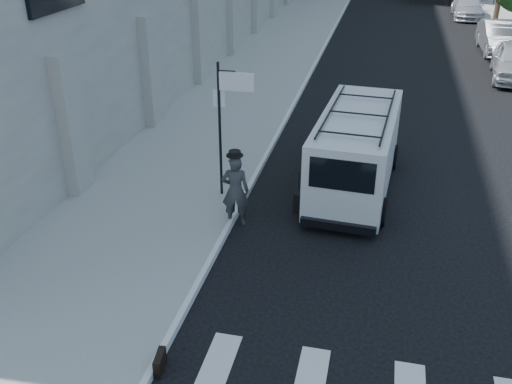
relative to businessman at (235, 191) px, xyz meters
The scene contains 9 objects.
ground 2.90m from the businessman, 46.47° to the right, with size 120.00×120.00×0.00m, color black.
sidewalk_left 14.22m from the businessman, 99.53° to the left, with size 4.50×48.00×0.15m, color gray.
sign_pole 2.17m from the businessman, 111.14° to the left, with size 1.03×0.07×3.50m.
businessman is the anchor object (origin of this frame).
briefcase 5.05m from the businessman, 90.00° to the right, with size 0.12×0.44×0.34m, color black.
suitcase 1.84m from the businessman, 35.55° to the left, with size 0.29×0.40×1.01m.
cargo_van 3.79m from the businessman, 45.41° to the left, with size 2.30×5.79×2.15m.
parked_car_b 21.70m from the businessman, 66.36° to the left, with size 1.67×4.78×1.58m, color #5A5C61.
parked_car_c 30.94m from the businessman, 74.83° to the left, with size 1.90×4.66×1.35m, color #AFB1B8.
Camera 1 is at (1.27, -9.62, 7.06)m, focal length 40.00 mm.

